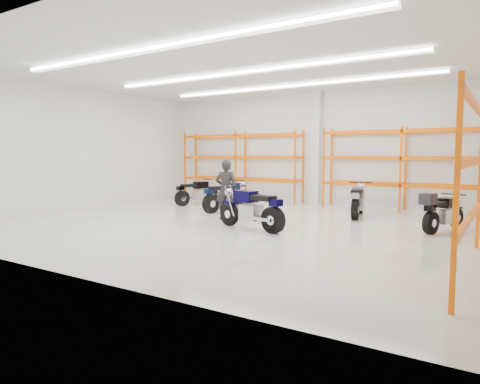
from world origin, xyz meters
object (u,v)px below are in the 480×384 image
Objects in this scene: motorcycle_back_a at (196,193)px; standing_man at (226,190)px; motorcycle_back_b at (225,197)px; motorcycle_back_c at (358,201)px; structural_column at (317,148)px; motorcycle_back_d at (441,213)px; motorcycle_main at (253,210)px.

standing_man is at bearing -38.32° from motorcycle_back_a.
motorcycle_back_b reaches higher than motorcycle_back_c.
structural_column reaches higher than motorcycle_back_b.
motorcycle_back_d is (2.63, -1.45, -0.01)m from motorcycle_back_c.
structural_column reaches higher than motorcycle_back_a.
motorcycle_back_a is 2.30m from motorcycle_back_b.
motorcycle_back_d is 0.44× the size of structural_column.
motorcycle_back_a is 0.45× the size of structural_column.
motorcycle_back_c is 4.04m from structural_column.
standing_man reaches higher than motorcycle_back_c.
structural_column reaches higher than motorcycle_back_d.
motorcycle_main reaches higher than motorcycle_back_a.
motorcycle_back_b is 7.00m from motorcycle_back_d.
structural_column is at bearing 35.62° from motorcycle_back_a.
motorcycle_back_b is at bearing -79.84° from standing_man.
motorcycle_back_a is 1.03× the size of motorcycle_back_d.
standing_man is at bearing -168.05° from motorcycle_back_d.
motorcycle_back_d is (4.27, 2.36, -0.04)m from motorcycle_main.
standing_man is at bearing -97.94° from structural_column.
motorcycle_main is at bearing -44.43° from motorcycle_back_b.
structural_column is at bearing -123.08° from standing_man.
motorcycle_back_b is 1.95m from standing_man.
motorcycle_back_c is at bearing 14.70° from motorcycle_back_b.
motorcycle_back_a is 4.09m from standing_man.
motorcycle_back_a is at bearing -63.45° from standing_man.
structural_column is at bearing 64.00° from motorcycle_back_b.
motorcycle_main is 1.13× the size of motorcycle_back_a.
motorcycle_main is 6.03m from motorcycle_back_a.
motorcycle_back_c is at bearing -165.54° from standing_man.
standing_man reaches higher than motorcycle_back_a.
motorcycle_back_d reaches higher than motorcycle_back_a.
motorcycle_back_d is at bearing -38.52° from structural_column.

